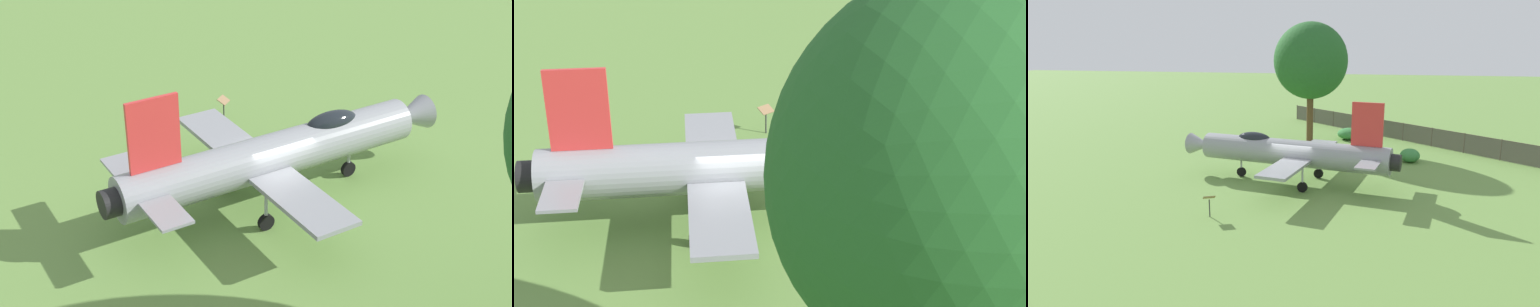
{
  "view_description": "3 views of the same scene",
  "coord_description": "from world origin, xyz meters",
  "views": [
    {
      "loc": [
        -15.98,
        -16.83,
        14.55
      ],
      "look_at": [
        -0.22,
        0.63,
        1.81
      ],
      "focal_mm": 51.56,
      "sensor_mm": 36.0,
      "label": 1
    },
    {
      "loc": [
        -5.23,
        -20.05,
        11.82
      ],
      "look_at": [
        1.49,
        1.0,
        1.67
      ],
      "focal_mm": 52.26,
      "sensor_mm": 36.0,
      "label": 2
    },
    {
      "loc": [
        -4.72,
        26.5,
        8.45
      ],
      "look_at": [
        0.48,
        0.32,
        1.91
      ],
      "focal_mm": 31.89,
      "sensor_mm": 36.0,
      "label": 3
    }
  ],
  "objects": [
    {
      "name": "ground_plane",
      "position": [
        0.0,
        0.0,
        0.0
      ],
      "size": [
        200.0,
        200.0,
        0.0
      ],
      "primitive_type": "plane",
      "color": "#668E42"
    },
    {
      "name": "perimeter_fence",
      "position": [
        -9.57,
        -12.14,
        0.85
      ],
      "size": [
        26.69,
        23.09,
        1.59
      ],
      "rotation": [
        0.0,
        0.0,
        5.57
      ],
      "color": "#4C4238",
      "rests_on": "ground_plane"
    },
    {
      "name": "info_plaque",
      "position": [
        3.04,
        6.4,
        0.85
      ],
      "size": [
        0.71,
        0.62,
        1.14
      ],
      "color": "#333333",
      "rests_on": "ground_plane"
    },
    {
      "name": "shrub_near_fence",
      "position": [
        -2.68,
        -13.68,
        0.51
      ],
      "size": [
        2.1,
        1.99,
        1.03
      ],
      "color": "#387F3D",
      "rests_on": "ground_plane"
    },
    {
      "name": "shrub_by_tree",
      "position": [
        -7.45,
        -6.58,
        0.49
      ],
      "size": [
        1.41,
        1.48,
        0.98
      ],
      "color": "#387F3D",
      "rests_on": "ground_plane"
    },
    {
      "name": "display_jet",
      "position": [
        0.36,
        -0.07,
        1.93
      ],
      "size": [
        13.76,
        9.9,
        5.19
      ],
      "rotation": [
        0.0,
        0.0,
        6.09
      ],
      "color": "gray",
      "rests_on": "ground_plane"
    },
    {
      "name": "shade_tree",
      "position": [
        0.59,
        -11.58,
        6.93
      ],
      "size": [
        6.16,
        5.8,
        10.12
      ],
      "color": "brown",
      "rests_on": "ground_plane"
    }
  ]
}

